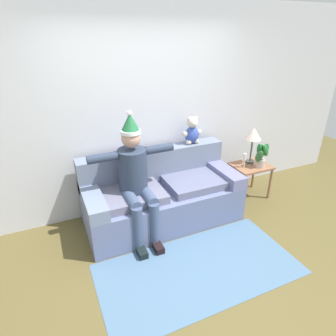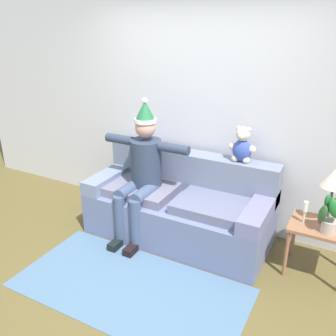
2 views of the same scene
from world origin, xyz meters
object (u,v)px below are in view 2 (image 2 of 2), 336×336
(side_table, at_px, (319,233))
(table_lamp, at_px, (334,180))
(candle_tall, at_px, (305,209))
(potted_plant, at_px, (332,214))
(couch, at_px, (180,206))
(person_seated, at_px, (142,169))
(teddy_bear, at_px, (242,146))

(side_table, xyz_separation_m, table_lamp, (0.04, 0.09, 0.51))
(table_lamp, relative_size, candle_tall, 2.52)
(potted_plant, relative_size, candle_tall, 1.73)
(couch, relative_size, candle_tall, 9.18)
(table_lamp, bearing_deg, person_seated, -172.07)
(candle_tall, bearing_deg, potted_plant, -19.07)
(teddy_bear, height_order, candle_tall, teddy_bear)
(person_seated, bearing_deg, potted_plant, 2.24)
(person_seated, height_order, teddy_bear, person_seated)
(person_seated, bearing_deg, side_table, 5.40)
(teddy_bear, distance_m, potted_plant, 1.08)
(side_table, distance_m, potted_plant, 0.30)
(side_table, relative_size, potted_plant, 1.45)
(potted_plant, height_order, candle_tall, potted_plant)
(potted_plant, bearing_deg, person_seated, -177.76)
(couch, xyz_separation_m, side_table, (1.45, 0.01, 0.08))
(table_lamp, relative_size, potted_plant, 1.46)
(person_seated, distance_m, candle_tall, 1.70)
(person_seated, relative_size, teddy_bear, 4.07)
(table_lamp, height_order, potted_plant, table_lamp)
(teddy_bear, distance_m, candle_tall, 0.88)
(candle_tall, bearing_deg, side_table, 7.48)
(couch, xyz_separation_m, potted_plant, (1.53, -0.09, 0.36))
(side_table, xyz_separation_m, potted_plant, (0.08, -0.10, 0.27))
(couch, xyz_separation_m, candle_tall, (1.30, -0.01, 0.30))
(side_table, bearing_deg, person_seated, -174.60)
(couch, xyz_separation_m, table_lamp, (1.50, 0.09, 0.60))
(couch, distance_m, teddy_bear, 0.96)
(teddy_bear, bearing_deg, potted_plant, -20.49)
(couch, height_order, person_seated, person_seated)
(couch, bearing_deg, teddy_bear, 24.55)
(table_lamp, bearing_deg, potted_plant, -79.89)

